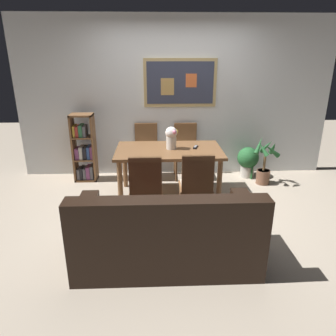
% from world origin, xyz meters
% --- Properties ---
extents(ground_plane, '(12.00, 12.00, 0.00)m').
position_xyz_m(ground_plane, '(0.00, 0.00, 0.00)').
color(ground_plane, tan).
extents(wall_back_with_painting, '(5.20, 0.14, 2.60)m').
position_xyz_m(wall_back_with_painting, '(0.00, 1.61, 1.31)').
color(wall_back_with_painting, silver).
rests_on(wall_back_with_painting, ground_plane).
extents(dining_table, '(1.51, 0.90, 0.72)m').
position_xyz_m(dining_table, '(-0.14, 0.59, 0.63)').
color(dining_table, brown).
rests_on(dining_table, ground_plane).
extents(dining_chair_far_right, '(0.40, 0.41, 0.91)m').
position_xyz_m(dining_chair_far_right, '(0.17, 1.39, 0.54)').
color(dining_chair_far_right, brown).
rests_on(dining_chair_far_right, ground_plane).
extents(dining_chair_near_right, '(0.40, 0.41, 0.91)m').
position_xyz_m(dining_chair_near_right, '(0.16, -0.20, 0.54)').
color(dining_chair_near_right, brown).
rests_on(dining_chair_near_right, ground_plane).
extents(dining_chair_far_left, '(0.40, 0.41, 0.91)m').
position_xyz_m(dining_chair_far_left, '(-0.49, 1.41, 0.54)').
color(dining_chair_far_left, brown).
rests_on(dining_chair_far_left, ground_plane).
extents(dining_chair_near_left, '(0.40, 0.41, 0.91)m').
position_xyz_m(dining_chair_near_left, '(-0.46, -0.23, 0.54)').
color(dining_chair_near_left, brown).
rests_on(dining_chair_near_left, ground_plane).
extents(leather_couch, '(1.80, 0.84, 0.84)m').
position_xyz_m(leather_couch, '(-0.23, -1.03, 0.31)').
color(leather_couch, black).
rests_on(leather_couch, ground_plane).
extents(bookshelf, '(0.36, 0.28, 1.11)m').
position_xyz_m(bookshelf, '(-1.51, 1.28, 0.50)').
color(bookshelf, brown).
rests_on(bookshelf, ground_plane).
extents(potted_ivy, '(0.36, 0.36, 0.58)m').
position_xyz_m(potted_ivy, '(1.24, 1.30, 0.30)').
color(potted_ivy, '#B2ADA3').
rests_on(potted_ivy, ground_plane).
extents(potted_palm, '(0.39, 0.42, 0.77)m').
position_xyz_m(potted_palm, '(1.41, 0.98, 0.33)').
color(potted_palm, brown).
rests_on(potted_palm, ground_plane).
extents(flower_vase, '(0.18, 0.17, 0.32)m').
position_xyz_m(flower_vase, '(-0.11, 0.61, 0.90)').
color(flower_vase, beige).
rests_on(flower_vase, dining_table).
extents(tv_remote, '(0.09, 0.16, 0.02)m').
position_xyz_m(tv_remote, '(0.24, 0.65, 0.74)').
color(tv_remote, black).
rests_on(tv_remote, dining_table).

